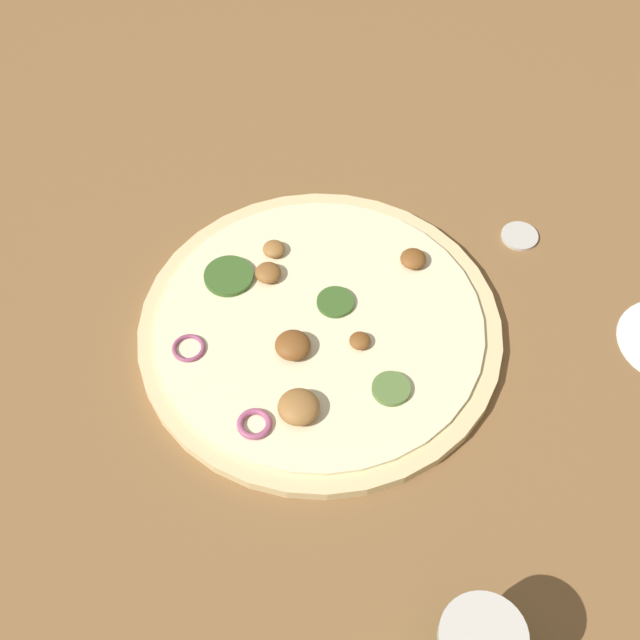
# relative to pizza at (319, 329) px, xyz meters

# --- Properties ---
(ground_plane) EXTENTS (3.00, 3.00, 0.00)m
(ground_plane) POSITION_rel_pizza_xyz_m (-0.00, 0.00, -0.01)
(ground_plane) COLOR brown
(pizza) EXTENTS (0.35, 0.35, 0.03)m
(pizza) POSITION_rel_pizza_xyz_m (0.00, 0.00, 0.00)
(pizza) COLOR beige
(pizza) RESTS_ON ground_plane
(loose_cap) EXTENTS (0.04, 0.04, 0.01)m
(loose_cap) POSITION_rel_pizza_xyz_m (-0.22, 0.11, -0.00)
(loose_cap) COLOR beige
(loose_cap) RESTS_ON ground_plane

